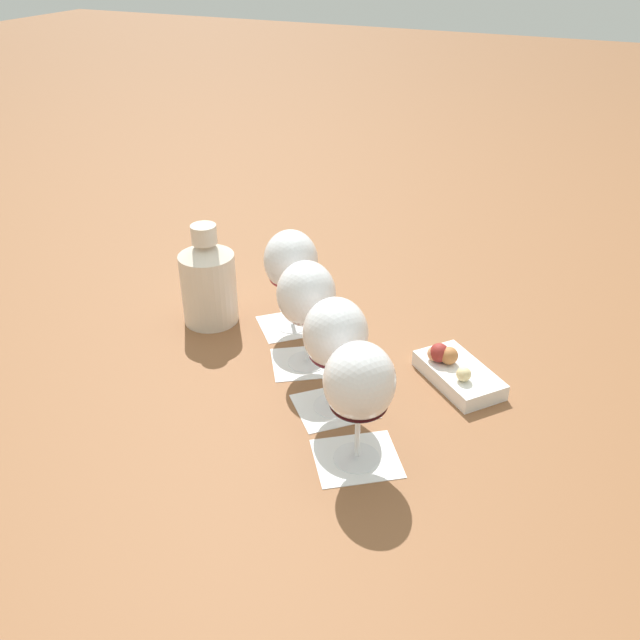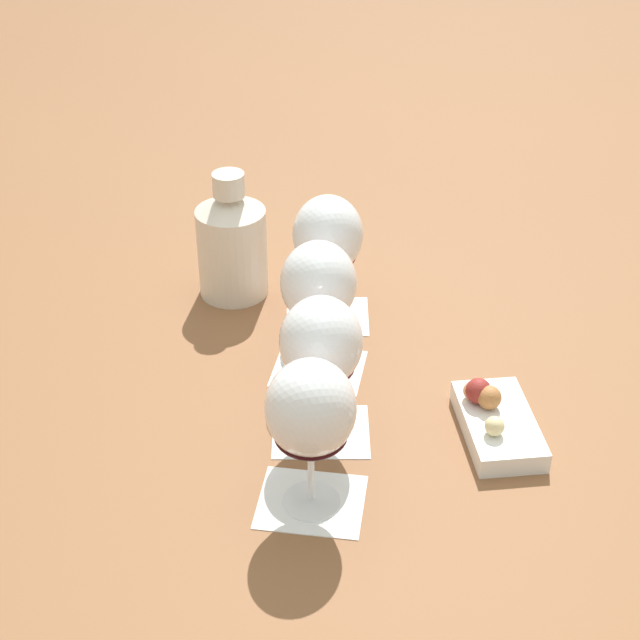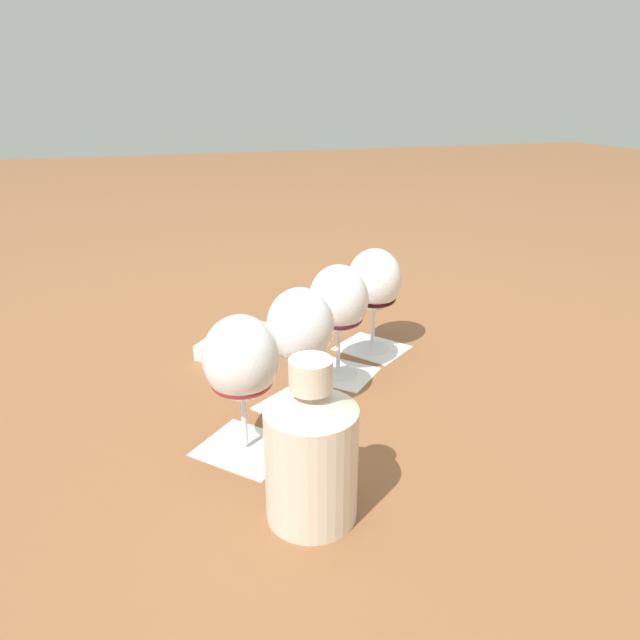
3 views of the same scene
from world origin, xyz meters
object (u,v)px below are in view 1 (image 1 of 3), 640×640
(wine_glass_2, at_px, (335,338))
(wine_glass_3, at_px, (359,386))
(ceramic_vase, at_px, (208,281))
(wine_glass_0, at_px, (291,264))
(wine_glass_1, at_px, (306,298))
(snack_dish, at_px, (456,371))

(wine_glass_2, relative_size, wine_glass_3, 1.00)
(wine_glass_3, height_order, ceramic_vase, ceramic_vase)
(wine_glass_0, height_order, wine_glass_2, same)
(wine_glass_0, height_order, ceramic_vase, ceramic_vase)
(wine_glass_1, height_order, snack_dish, wine_glass_1)
(wine_glass_1, distance_m, snack_dish, 0.27)
(wine_glass_0, height_order, wine_glass_1, same)
(wine_glass_2, relative_size, snack_dish, 1.11)
(wine_glass_0, xyz_separation_m, wine_glass_2, (0.17, -0.19, 0.00))
(wine_glass_0, relative_size, snack_dish, 1.11)
(wine_glass_1, xyz_separation_m, ceramic_vase, (-0.23, 0.06, -0.04))
(wine_glass_0, distance_m, wine_glass_3, 0.38)
(ceramic_vase, bearing_deg, wine_glass_3, -32.11)
(wine_glass_1, distance_m, wine_glass_2, 0.13)
(wine_glass_0, bearing_deg, wine_glass_1, -52.57)
(wine_glass_2, bearing_deg, wine_glass_1, 134.43)
(wine_glass_0, xyz_separation_m, ceramic_vase, (-0.15, -0.04, -0.04))
(ceramic_vase, bearing_deg, snack_dish, -0.67)
(wine_glass_0, xyz_separation_m, wine_glass_3, (0.24, -0.29, 0.00))
(snack_dish, bearing_deg, wine_glass_0, 171.22)
(wine_glass_3, height_order, snack_dish, wine_glass_3)
(wine_glass_2, xyz_separation_m, wine_glass_3, (0.08, -0.10, 0.00))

